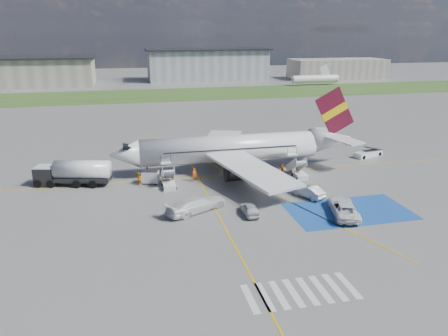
{
  "coord_description": "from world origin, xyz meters",
  "views": [
    {
      "loc": [
        -14.57,
        -46.15,
        20.11
      ],
      "look_at": [
        -2.9,
        4.6,
        3.5
      ],
      "focal_mm": 35.0,
      "sensor_mm": 36.0,
      "label": 1
    }
  ],
  "objects_px": {
    "belt_loader": "(368,154)",
    "van_white_a": "(344,205)",
    "car_silver_a": "(250,209)",
    "gpu_cart": "(150,177)",
    "van_white_b": "(196,202)",
    "fuel_tanker": "(74,175)",
    "airliner": "(239,148)",
    "car_silver_b": "(308,191)"
  },
  "relations": [
    {
      "from": "car_silver_b",
      "to": "airliner",
      "type": "bearing_deg",
      "value": -92.67
    },
    {
      "from": "van_white_a",
      "to": "van_white_b",
      "type": "distance_m",
      "value": 16.75
    },
    {
      "from": "airliner",
      "to": "fuel_tanker",
      "type": "xyz_separation_m",
      "value": [
        -23.32,
        -1.47,
        -1.96
      ]
    },
    {
      "from": "fuel_tanker",
      "to": "van_white_b",
      "type": "distance_m",
      "value": 19.26
    },
    {
      "from": "car_silver_a",
      "to": "van_white_b",
      "type": "bearing_deg",
      "value": -21.66
    },
    {
      "from": "fuel_tanker",
      "to": "car_silver_b",
      "type": "distance_m",
      "value": 31.07
    },
    {
      "from": "belt_loader",
      "to": "van_white_b",
      "type": "bearing_deg",
      "value": -172.3
    },
    {
      "from": "gpu_cart",
      "to": "van_white_a",
      "type": "relative_size",
      "value": 0.44
    },
    {
      "from": "belt_loader",
      "to": "van_white_a",
      "type": "relative_size",
      "value": 1.02
    },
    {
      "from": "airliner",
      "to": "gpu_cart",
      "type": "distance_m",
      "value": 13.86
    },
    {
      "from": "airliner",
      "to": "van_white_b",
      "type": "xyz_separation_m",
      "value": [
        -8.72,
        -14.02,
        -2.23
      ]
    },
    {
      "from": "fuel_tanker",
      "to": "van_white_a",
      "type": "height_order",
      "value": "fuel_tanker"
    },
    {
      "from": "airliner",
      "to": "car_silver_a",
      "type": "bearing_deg",
      "value": -100.43
    },
    {
      "from": "fuel_tanker",
      "to": "belt_loader",
      "type": "distance_m",
      "value": 46.2
    },
    {
      "from": "fuel_tanker",
      "to": "car_silver_a",
      "type": "xyz_separation_m",
      "value": [
        20.32,
        -14.84,
        -0.77
      ]
    },
    {
      "from": "car_silver_a",
      "to": "belt_loader",
      "type": "bearing_deg",
      "value": -144.22
    },
    {
      "from": "van_white_b",
      "to": "belt_loader",
      "type": "bearing_deg",
      "value": -91.38
    },
    {
      "from": "airliner",
      "to": "belt_loader",
      "type": "height_order",
      "value": "airliner"
    },
    {
      "from": "belt_loader",
      "to": "car_silver_b",
      "type": "xyz_separation_m",
      "value": [
        -17.09,
        -14.83,
        0.33
      ]
    },
    {
      "from": "belt_loader",
      "to": "airliner",
      "type": "bearing_deg",
      "value": 165.87
    },
    {
      "from": "airliner",
      "to": "car_silver_b",
      "type": "distance_m",
      "value": 14.15
    },
    {
      "from": "car_silver_a",
      "to": "van_white_b",
      "type": "xyz_separation_m",
      "value": [
        -5.72,
        2.29,
        0.49
      ]
    },
    {
      "from": "gpu_cart",
      "to": "van_white_b",
      "type": "bearing_deg",
      "value": -51.35
    },
    {
      "from": "belt_loader",
      "to": "car_silver_b",
      "type": "height_order",
      "value": "belt_loader"
    },
    {
      "from": "fuel_tanker",
      "to": "van_white_b",
      "type": "bearing_deg",
      "value": -26.26
    },
    {
      "from": "belt_loader",
      "to": "van_white_a",
      "type": "xyz_separation_m",
      "value": [
        -15.32,
        -20.68,
        0.65
      ]
    },
    {
      "from": "airliner",
      "to": "gpu_cart",
      "type": "bearing_deg",
      "value": -166.65
    },
    {
      "from": "airliner",
      "to": "van_white_b",
      "type": "distance_m",
      "value": 16.66
    },
    {
      "from": "car_silver_b",
      "to": "van_white_b",
      "type": "xyz_separation_m",
      "value": [
        -14.35,
        -1.32,
        0.41
      ]
    },
    {
      "from": "van_white_b",
      "to": "gpu_cart",
      "type": "bearing_deg",
      "value": -5.92
    },
    {
      "from": "gpu_cart",
      "to": "van_white_b",
      "type": "xyz_separation_m",
      "value": [
        4.54,
        -10.88,
        0.33
      ]
    },
    {
      "from": "airliner",
      "to": "gpu_cart",
      "type": "height_order",
      "value": "airliner"
    },
    {
      "from": "airliner",
      "to": "fuel_tanker",
      "type": "bearing_deg",
      "value": -176.39
    },
    {
      "from": "airliner",
      "to": "car_silver_a",
      "type": "distance_m",
      "value": 16.81
    },
    {
      "from": "car_silver_a",
      "to": "car_silver_b",
      "type": "height_order",
      "value": "car_silver_b"
    },
    {
      "from": "airliner",
      "to": "van_white_b",
      "type": "relative_size",
      "value": 6.23
    },
    {
      "from": "fuel_tanker",
      "to": "van_white_a",
      "type": "distance_m",
      "value": 35.16
    },
    {
      "from": "van_white_b",
      "to": "car_silver_a",
      "type": "bearing_deg",
      "value": -140.38
    },
    {
      "from": "van_white_a",
      "to": "car_silver_b",
      "type": "bearing_deg",
      "value": -56.86
    },
    {
      "from": "belt_loader",
      "to": "van_white_a",
      "type": "height_order",
      "value": "van_white_a"
    },
    {
      "from": "gpu_cart",
      "to": "belt_loader",
      "type": "relative_size",
      "value": 0.43
    },
    {
      "from": "gpu_cart",
      "to": "van_white_a",
      "type": "bearing_deg",
      "value": -20.71
    }
  ]
}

